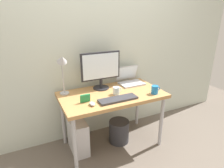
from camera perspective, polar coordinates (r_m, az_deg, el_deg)
ground_plane at (r=2.69m, az=0.00°, el=-16.85°), size 6.00×6.00×0.00m
back_wall at (r=2.53m, az=-3.97°, el=12.85°), size 4.40×0.04×2.60m
desk at (r=2.36m, az=0.00°, el=-4.30°), size 1.22×0.67×0.71m
monitor at (r=2.40m, az=-3.28°, el=4.54°), size 0.50×0.20×0.46m
laptop at (r=2.66m, az=5.15°, el=1.47°), size 0.32×0.28×0.22m
desk_lamp at (r=2.25m, az=-14.20°, el=5.19°), size 0.11×0.16×0.49m
keyboard at (r=2.16m, az=1.77°, el=-4.43°), size 0.44×0.14×0.02m
mouse at (r=2.05m, az=-5.79°, el=-5.76°), size 0.06×0.09×0.03m
coffee_mug at (r=2.37m, az=12.35°, el=-1.63°), size 0.12×0.08×0.10m
glass_cup at (r=2.30m, az=1.27°, el=-1.95°), size 0.11×0.08×0.09m
photo_frame at (r=2.11m, az=-7.80°, el=-4.10°), size 0.11×0.03×0.09m
computer_tower at (r=2.50m, az=-9.86°, el=-14.66°), size 0.18×0.36×0.42m
wastebasket at (r=2.65m, az=2.03°, el=-13.57°), size 0.26×0.26×0.30m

